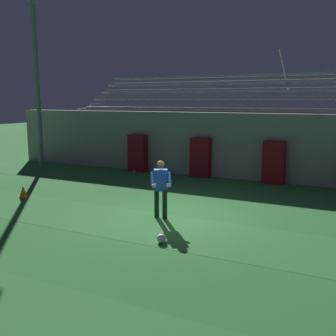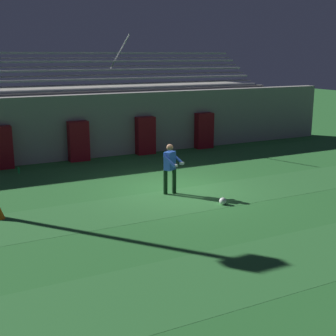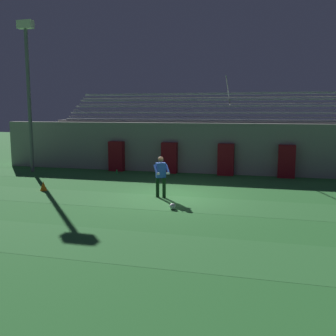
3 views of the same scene
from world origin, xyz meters
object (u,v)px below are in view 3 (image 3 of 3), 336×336
at_px(padding_pillar_gate_left, 169,158).
at_px(soccer_ball, 172,206).
at_px(padding_pillar_far_right, 287,161).
at_px(traffic_cone, 43,186).
at_px(padding_pillar_far_left, 117,156).
at_px(floodlight_pole, 28,78).
at_px(padding_pillar_gate_right, 226,160).
at_px(goalkeeper, 161,174).
at_px(water_bottle, 117,172).

relative_size(padding_pillar_gate_left, soccer_ball, 7.82).
xyz_separation_m(padding_pillar_far_right, soccer_ball, (-4.16, -7.95, -0.75)).
bearing_deg(traffic_cone, soccer_ball, -15.77).
bearing_deg(padding_pillar_far_left, floodlight_pole, -161.77).
distance_m(padding_pillar_gate_right, goalkeeper, 6.49).
xyz_separation_m(padding_pillar_gate_left, traffic_cone, (-4.14, -6.17, -0.65)).
bearing_deg(padding_pillar_far_left, traffic_cone, -98.88).
height_order(traffic_cone, water_bottle, traffic_cone).
xyz_separation_m(floodlight_pole, water_bottle, (5.02, 0.42, -5.14)).
bearing_deg(padding_pillar_far_left, padding_pillar_gate_left, 0.00).
relative_size(padding_pillar_far_right, water_bottle, 7.17).
distance_m(padding_pillar_gate_left, padding_pillar_gate_right, 3.15).
bearing_deg(traffic_cone, goalkeeper, -0.27).
height_order(goalkeeper, traffic_cone, goalkeeper).
bearing_deg(soccer_ball, padding_pillar_far_left, 123.79).
distance_m(floodlight_pole, soccer_ball, 12.88).
height_order(padding_pillar_gate_left, padding_pillar_gate_right, same).
distance_m(padding_pillar_gate_left, floodlight_pole, 9.04).
xyz_separation_m(padding_pillar_gate_left, padding_pillar_gate_right, (3.15, 0.00, 0.00)).
bearing_deg(padding_pillar_gate_left, water_bottle, -158.36).
height_order(floodlight_pole, goalkeeper, floodlight_pole).
bearing_deg(padding_pillar_gate_left, soccer_ball, -74.91).
bearing_deg(padding_pillar_gate_right, soccer_ball, -97.25).
relative_size(padding_pillar_gate_right, goalkeeper, 1.03).
height_order(padding_pillar_gate_right, traffic_cone, padding_pillar_gate_right).
relative_size(padding_pillar_far_right, floodlight_pole, 0.21).
height_order(padding_pillar_gate_right, water_bottle, padding_pillar_gate_right).
bearing_deg(traffic_cone, water_bottle, 74.57).
relative_size(padding_pillar_gate_left, padding_pillar_far_left, 1.00).
bearing_deg(water_bottle, soccer_ball, -54.59).
bearing_deg(padding_pillar_gate_right, water_bottle, -169.56).
height_order(padding_pillar_gate_left, floodlight_pole, floodlight_pole).
bearing_deg(padding_pillar_far_left, water_bottle, -67.94).
distance_m(padding_pillar_gate_right, traffic_cone, 9.58).
relative_size(padding_pillar_gate_right, soccer_ball, 7.82).
relative_size(padding_pillar_gate_left, padding_pillar_far_right, 1.00).
xyz_separation_m(padding_pillar_far_left, floodlight_pole, (-4.58, -1.51, 4.40)).
relative_size(goalkeeper, traffic_cone, 3.98).
height_order(padding_pillar_far_left, traffic_cone, padding_pillar_far_left).
xyz_separation_m(soccer_ball, water_bottle, (-4.88, 6.86, 0.01)).
bearing_deg(padding_pillar_far_right, goalkeeper, -129.32).
xyz_separation_m(goalkeeper, traffic_cone, (-5.37, 0.03, -0.74)).
distance_m(padding_pillar_far_right, traffic_cone, 12.15).
bearing_deg(padding_pillar_gate_left, padding_pillar_far_left, 180.00).
relative_size(padding_pillar_gate_left, goalkeeper, 1.03).
bearing_deg(floodlight_pole, padding_pillar_far_left, 18.23).
height_order(padding_pillar_gate_left, soccer_ball, padding_pillar_gate_left).
distance_m(padding_pillar_gate_right, floodlight_pole, 11.86).
bearing_deg(padding_pillar_far_left, soccer_ball, -56.21).
height_order(padding_pillar_far_right, water_bottle, padding_pillar_far_right).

